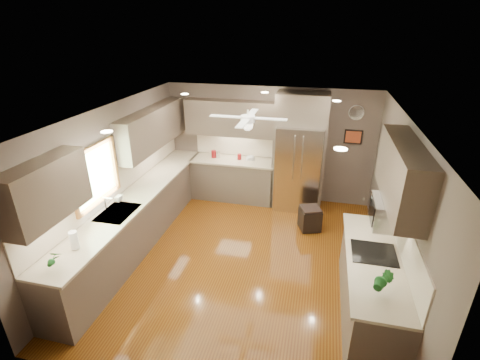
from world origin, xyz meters
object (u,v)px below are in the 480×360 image
at_px(potted_plant_right, 384,281).
at_px(refrigerator, 299,155).
at_px(potted_plant_left, 52,258).
at_px(stool, 310,218).
at_px(canister_b, 218,155).
at_px(soap_bottle, 120,197).
at_px(microwave, 389,213).
at_px(bowl, 250,160).
at_px(canister_d, 239,157).
at_px(canister_a, 214,154).
at_px(paper_towel, 74,240).

xyz_separation_m(potted_plant_right, refrigerator, (-1.21, 3.60, 0.09)).
height_order(potted_plant_right, refrigerator, refrigerator).
height_order(potted_plant_left, stool, potted_plant_left).
xyz_separation_m(canister_b, stool, (2.13, -1.00, -0.77)).
relative_size(soap_bottle, microwave, 0.34).
distance_m(potted_plant_left, bowl, 4.43).
distance_m(potted_plant_left, stool, 4.41).
height_order(canister_b, canister_d, canister_b).
bearing_deg(canister_a, bowl, 0.23).
bearing_deg(canister_d, soap_bottle, -121.28).
xyz_separation_m(soap_bottle, microwave, (4.09, -0.36, 0.45)).
height_order(potted_plant_left, refrigerator, refrigerator).
bearing_deg(potted_plant_right, bowl, 121.64).
bearing_deg(stool, potted_plant_right, -72.08).
xyz_separation_m(canister_b, microwave, (3.11, -2.77, 0.47)).
relative_size(bowl, refrigerator, 0.08).
xyz_separation_m(stool, paper_towel, (-2.97, -2.74, 0.84)).
bearing_deg(refrigerator, soap_bottle, -139.65).
height_order(soap_bottle, potted_plant_left, potted_plant_left).
xyz_separation_m(canister_d, potted_plant_right, (2.50, -3.67, 0.10)).
bearing_deg(potted_plant_left, bowl, 68.89).
distance_m(canister_b, paper_towel, 3.83).
bearing_deg(canister_b, canister_d, 0.76).
distance_m(canister_d, stool, 2.07).
bearing_deg(refrigerator, potted_plant_left, -122.99).
relative_size(refrigerator, stool, 5.14).
bearing_deg(canister_a, stool, -23.95).
height_order(potted_plant_left, microwave, microwave).
bearing_deg(microwave, potted_plant_left, -161.08).
height_order(potted_plant_left, bowl, potted_plant_left).
height_order(soap_bottle, paper_towel, paper_towel).
relative_size(canister_b, refrigerator, 0.06).
distance_m(canister_b, microwave, 4.19).
bearing_deg(canister_d, stool, -31.45).
bearing_deg(microwave, soap_bottle, 175.00).
height_order(soap_bottle, potted_plant_right, potted_plant_right).
relative_size(soap_bottle, potted_plant_right, 0.59).
bearing_deg(potted_plant_right, canister_d, 124.27).
relative_size(potted_plant_left, stool, 0.57).
bearing_deg(canister_b, stool, -25.06).
xyz_separation_m(canister_b, potted_plant_right, (3.00, -3.67, 0.09)).
height_order(canister_a, bowl, canister_a).
bearing_deg(canister_b, potted_plant_left, -101.68).
height_order(soap_bottle, microwave, microwave).
bearing_deg(bowl, microwave, -49.40).
height_order(canister_a, canister_d, canister_a).
bearing_deg(potted_plant_left, microwave, 18.92).
bearing_deg(refrigerator, canister_a, 178.26).
bearing_deg(canister_d, canister_b, -179.24).
bearing_deg(paper_towel, microwave, 13.73).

